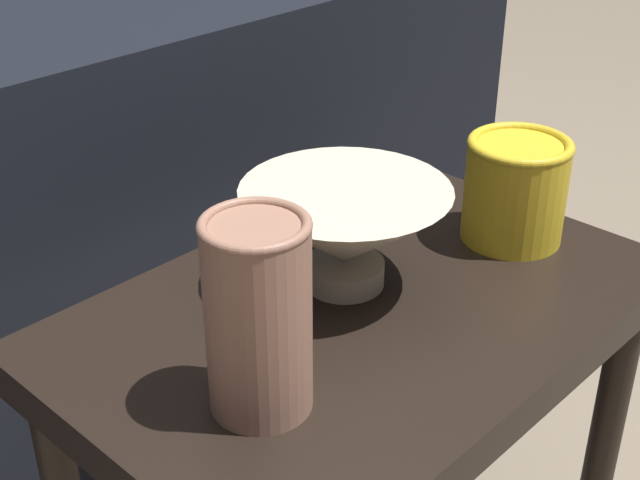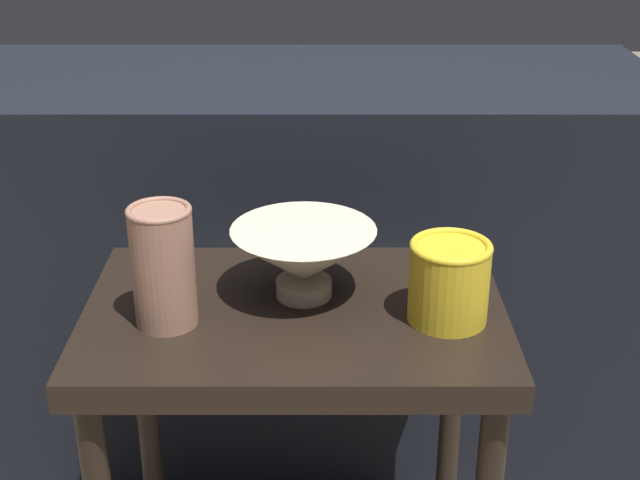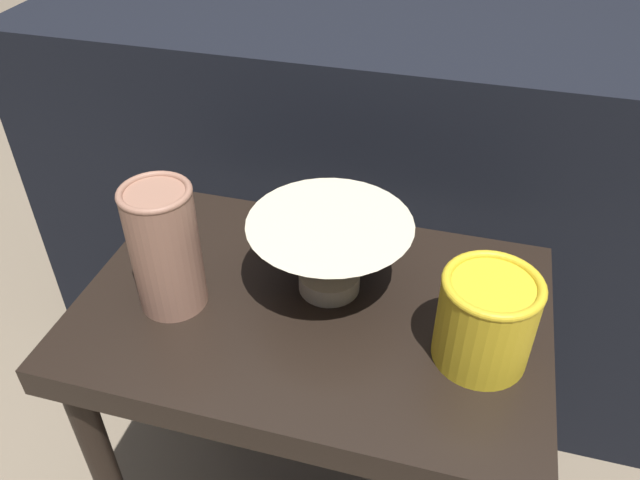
{
  "view_description": "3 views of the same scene",
  "coord_description": "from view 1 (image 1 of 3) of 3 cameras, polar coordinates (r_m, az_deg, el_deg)",
  "views": [
    {
      "loc": [
        -0.54,
        -0.46,
        1.02
      ],
      "look_at": [
        -0.01,
        0.05,
        0.61
      ],
      "focal_mm": 50.0,
      "sensor_mm": 36.0,
      "label": 1
    },
    {
      "loc": [
        0.03,
        -1.07,
        1.15
      ],
      "look_at": [
        0.03,
        0.02,
        0.65
      ],
      "focal_mm": 50.0,
      "sensor_mm": 36.0,
      "label": 2
    },
    {
      "loc": [
        0.16,
        -0.54,
        1.09
      ],
      "look_at": [
        -0.0,
        0.04,
        0.62
      ],
      "focal_mm": 35.0,
      "sensor_mm": 36.0,
      "label": 3
    }
  ],
  "objects": [
    {
      "name": "couch_backdrop",
      "position": [
        1.3,
        -15.51,
        -1.86
      ],
      "size": [
        1.32,
        0.5,
        0.75
      ],
      "color": "black",
      "rests_on": "ground_plane"
    },
    {
      "name": "bowl",
      "position": [
        0.84,
        1.62,
        0.75
      ],
      "size": [
        0.2,
        0.2,
        0.1
      ],
      "color": "beige",
      "rests_on": "table"
    },
    {
      "name": "vase_textured_left",
      "position": [
        0.67,
        -3.98,
        -4.79
      ],
      "size": [
        0.08,
        0.08,
        0.16
      ],
      "color": "#996B56",
      "rests_on": "table"
    },
    {
      "name": "table",
      "position": [
        0.89,
        2.58,
        -8.54
      ],
      "size": [
        0.58,
        0.38,
        0.56
      ],
      "color": "black",
      "rests_on": "ground_plane"
    },
    {
      "name": "vase_colorful_right",
      "position": [
        0.95,
        12.41,
        3.29
      ],
      "size": [
        0.11,
        0.11,
        0.11
      ],
      "color": "gold",
      "rests_on": "table"
    }
  ]
}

